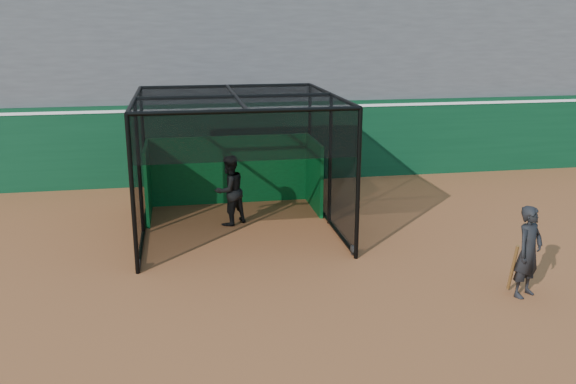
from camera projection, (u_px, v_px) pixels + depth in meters
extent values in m
plane|color=brown|center=(286.00, 293.00, 11.44)|extent=(120.00, 120.00, 0.00)
cube|color=#09341C|center=(239.00, 142.00, 19.16)|extent=(50.00, 0.45, 2.50)
cube|color=white|center=(238.00, 107.00, 18.86)|extent=(50.00, 0.50, 0.08)
cube|color=#4C4C4F|center=(227.00, 51.00, 22.12)|extent=(50.00, 7.85, 7.75)
cube|color=#074B1D|center=(230.00, 170.00, 16.90)|extent=(4.46, 0.10, 1.90)
cylinder|color=black|center=(138.00, 264.00, 12.49)|extent=(0.08, 0.22, 0.22)
cylinder|color=black|center=(353.00, 250.00, 13.27)|extent=(0.08, 0.22, 0.22)
cylinder|color=black|center=(147.00, 204.00, 16.66)|extent=(0.08, 0.22, 0.22)
cylinder|color=black|center=(311.00, 196.00, 17.44)|extent=(0.08, 0.22, 0.22)
imported|color=black|center=(229.00, 190.00, 15.10)|extent=(1.08, 1.03, 1.76)
imported|color=black|center=(528.00, 252.00, 11.11)|extent=(0.75, 0.66, 1.73)
cylinder|color=#593819|center=(513.00, 268.00, 11.20)|extent=(0.16, 0.38, 1.00)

